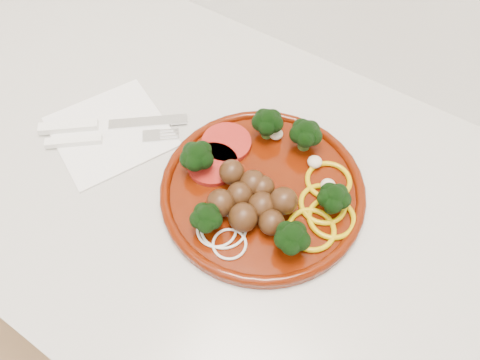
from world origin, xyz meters
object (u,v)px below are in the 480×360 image
Objects in this scene: plate at (263,188)px; fork at (90,140)px; napkin at (111,132)px; knife at (94,125)px.

fork is at bearing -165.78° from plate.
knife is (-0.03, -0.01, 0.01)m from napkin.
knife is 1.12× the size of fork.
knife reaches higher than napkin.
plate is 0.27m from fork.
napkin is (-0.25, -0.03, -0.02)m from plate.
fork is (-0.01, -0.03, 0.01)m from napkin.
fork is (-0.26, -0.07, -0.01)m from plate.
knife is at bearing 83.00° from fork.
plate is 1.75× the size of napkin.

